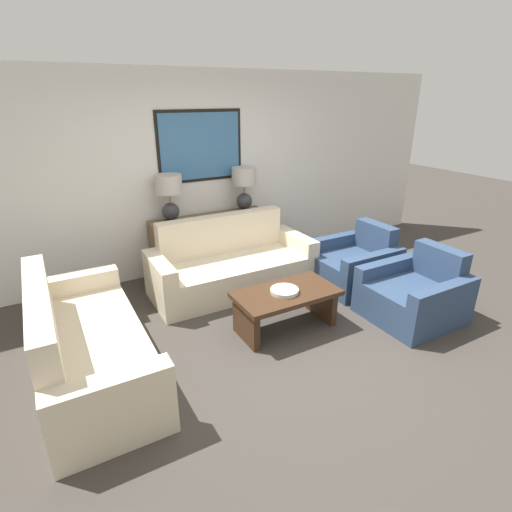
{
  "coord_description": "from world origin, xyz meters",
  "views": [
    {
      "loc": [
        -2.0,
        -2.77,
        2.34
      ],
      "look_at": [
        0.02,
        0.85,
        0.65
      ],
      "focal_mm": 28.0,
      "sensor_mm": 36.0,
      "label": 1
    }
  ],
  "objects_px": {
    "console_table": "(211,243)",
    "armchair_near_camera": "(414,295)",
    "table_lamp_left": "(169,193)",
    "decorative_bowl": "(284,291)",
    "table_lamp_right": "(244,184)",
    "couch_by_back_wall": "(231,266)",
    "coffee_table": "(286,302)",
    "armchair_near_back_wall": "(354,264)",
    "couch_by_side": "(86,346)"
  },
  "relations": [
    {
      "from": "couch_by_back_wall",
      "to": "armchair_near_camera",
      "type": "xyz_separation_m",
      "value": [
        1.46,
        -1.64,
        -0.03
      ]
    },
    {
      "from": "table_lamp_right",
      "to": "decorative_bowl",
      "type": "distance_m",
      "value": 2.01
    },
    {
      "from": "table_lamp_left",
      "to": "armchair_near_camera",
      "type": "bearing_deg",
      "value": -48.87
    },
    {
      "from": "console_table",
      "to": "couch_by_side",
      "type": "height_order",
      "value": "couch_by_side"
    },
    {
      "from": "table_lamp_right",
      "to": "couch_by_back_wall",
      "type": "bearing_deg",
      "value": -129.6
    },
    {
      "from": "coffee_table",
      "to": "armchair_near_camera",
      "type": "xyz_separation_m",
      "value": [
        1.39,
        -0.49,
        -0.05
      ]
    },
    {
      "from": "console_table",
      "to": "armchair_near_back_wall",
      "type": "bearing_deg",
      "value": -41.76
    },
    {
      "from": "table_lamp_left",
      "to": "decorative_bowl",
      "type": "height_order",
      "value": "table_lamp_left"
    },
    {
      "from": "coffee_table",
      "to": "armchair_near_back_wall",
      "type": "relative_size",
      "value": 1.15
    },
    {
      "from": "console_table",
      "to": "table_lamp_left",
      "type": "relative_size",
      "value": 2.7
    },
    {
      "from": "table_lamp_right",
      "to": "decorative_bowl",
      "type": "relative_size",
      "value": 2.07
    },
    {
      "from": "table_lamp_left",
      "to": "coffee_table",
      "type": "relative_size",
      "value": 0.56
    },
    {
      "from": "table_lamp_right",
      "to": "couch_by_side",
      "type": "relative_size",
      "value": 0.3
    },
    {
      "from": "table_lamp_left",
      "to": "couch_by_back_wall",
      "type": "relative_size",
      "value": 0.3
    },
    {
      "from": "console_table",
      "to": "decorative_bowl",
      "type": "bearing_deg",
      "value": -88.52
    },
    {
      "from": "couch_by_back_wall",
      "to": "couch_by_side",
      "type": "distance_m",
      "value": 2.1
    },
    {
      "from": "table_lamp_right",
      "to": "couch_by_side",
      "type": "bearing_deg",
      "value": -146.53
    },
    {
      "from": "table_lamp_left",
      "to": "table_lamp_right",
      "type": "height_order",
      "value": "same"
    },
    {
      "from": "coffee_table",
      "to": "armchair_near_back_wall",
      "type": "bearing_deg",
      "value": 19.48
    },
    {
      "from": "table_lamp_right",
      "to": "armchair_near_back_wall",
      "type": "bearing_deg",
      "value": -54.6
    },
    {
      "from": "armchair_near_camera",
      "to": "decorative_bowl",
      "type": "bearing_deg",
      "value": 161.31
    },
    {
      "from": "couch_by_back_wall",
      "to": "couch_by_side",
      "type": "height_order",
      "value": "same"
    },
    {
      "from": "console_table",
      "to": "couch_by_side",
      "type": "relative_size",
      "value": 0.8
    },
    {
      "from": "table_lamp_right",
      "to": "coffee_table",
      "type": "height_order",
      "value": "table_lamp_right"
    },
    {
      "from": "couch_by_side",
      "to": "coffee_table",
      "type": "height_order",
      "value": "couch_by_side"
    },
    {
      "from": "couch_by_side",
      "to": "armchair_near_back_wall",
      "type": "relative_size",
      "value": 2.17
    },
    {
      "from": "table_lamp_left",
      "to": "table_lamp_right",
      "type": "distance_m",
      "value": 1.07
    },
    {
      "from": "console_table",
      "to": "table_lamp_left",
      "type": "height_order",
      "value": "table_lamp_left"
    },
    {
      "from": "armchair_near_back_wall",
      "to": "couch_by_side",
      "type": "bearing_deg",
      "value": -175.14
    },
    {
      "from": "table_lamp_right",
      "to": "couch_by_side",
      "type": "xyz_separation_m",
      "value": [
        -2.41,
        -1.59,
        -0.88
      ]
    },
    {
      "from": "couch_by_back_wall",
      "to": "couch_by_side",
      "type": "xyz_separation_m",
      "value": [
        -1.87,
        -0.94,
        0.0
      ]
    },
    {
      "from": "table_lamp_right",
      "to": "table_lamp_left",
      "type": "bearing_deg",
      "value": 180.0
    },
    {
      "from": "table_lamp_left",
      "to": "armchair_near_camera",
      "type": "height_order",
      "value": "table_lamp_left"
    },
    {
      "from": "console_table",
      "to": "armchair_near_back_wall",
      "type": "distance_m",
      "value": 1.97
    },
    {
      "from": "couch_by_back_wall",
      "to": "table_lamp_right",
      "type": "bearing_deg",
      "value": 50.4
    },
    {
      "from": "coffee_table",
      "to": "armchair_near_camera",
      "type": "relative_size",
      "value": 1.15
    },
    {
      "from": "console_table",
      "to": "armchair_near_camera",
      "type": "height_order",
      "value": "console_table"
    },
    {
      "from": "table_lamp_left",
      "to": "couch_by_back_wall",
      "type": "xyz_separation_m",
      "value": [
        0.54,
        -0.65,
        -0.88
      ]
    },
    {
      "from": "couch_by_back_wall",
      "to": "coffee_table",
      "type": "relative_size",
      "value": 1.9
    },
    {
      "from": "couch_by_back_wall",
      "to": "armchair_near_back_wall",
      "type": "xyz_separation_m",
      "value": [
        1.46,
        -0.66,
        -0.03
      ]
    },
    {
      "from": "console_table",
      "to": "table_lamp_right",
      "type": "bearing_deg",
      "value": 0.0
    },
    {
      "from": "console_table",
      "to": "armchair_near_camera",
      "type": "distance_m",
      "value": 2.72
    },
    {
      "from": "table_lamp_left",
      "to": "couch_by_side",
      "type": "distance_m",
      "value": 2.26
    },
    {
      "from": "table_lamp_left",
      "to": "console_table",
      "type": "bearing_deg",
      "value": 0.0
    },
    {
      "from": "table_lamp_left",
      "to": "coffee_table",
      "type": "distance_m",
      "value": 2.09
    },
    {
      "from": "couch_by_back_wall",
      "to": "armchair_near_camera",
      "type": "relative_size",
      "value": 2.17
    },
    {
      "from": "decorative_bowl",
      "to": "armchair_near_camera",
      "type": "relative_size",
      "value": 0.31
    },
    {
      "from": "console_table",
      "to": "armchair_near_back_wall",
      "type": "height_order",
      "value": "console_table"
    },
    {
      "from": "decorative_bowl",
      "to": "armchair_near_back_wall",
      "type": "relative_size",
      "value": 0.31
    },
    {
      "from": "coffee_table",
      "to": "armchair_near_camera",
      "type": "distance_m",
      "value": 1.47
    }
  ]
}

